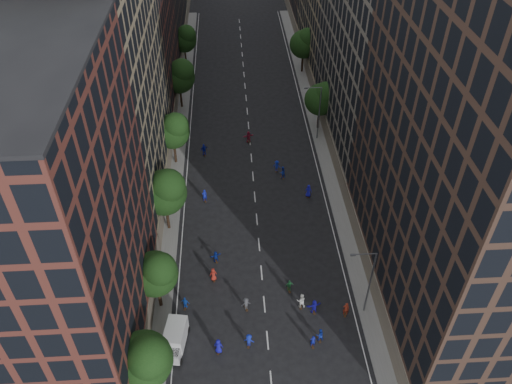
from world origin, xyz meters
TOP-DOWN VIEW (x-y plane):
  - ground at (0.00, 40.00)m, footprint 240.00×240.00m
  - sidewalk_left at (-12.00, 47.50)m, footprint 4.00×105.00m
  - sidewalk_right at (12.00, 47.50)m, footprint 4.00×105.00m
  - bldg_left_a at (-19.00, 11.00)m, footprint 14.00×22.00m
  - bldg_left_b at (-19.00, 35.00)m, footprint 14.00×26.00m
  - bldg_left_c at (-19.00, 58.00)m, footprint 14.00×20.00m
  - bldg_right_a at (19.00, 15.00)m, footprint 14.00×30.00m
  - bldg_right_b at (19.00, 44.00)m, footprint 14.00×28.00m
  - tree_left_0 at (-11.01, 3.85)m, footprint 5.20×5.20m
  - tree_left_1 at (-11.02, 13.86)m, footprint 4.80×4.80m
  - tree_left_2 at (-10.99, 25.83)m, footprint 5.60×5.60m
  - tree_left_3 at (-11.02, 39.85)m, footprint 5.00×5.00m
  - tree_left_4 at (-11.00, 55.84)m, footprint 5.40×5.40m
  - tree_left_5 at (-11.02, 71.86)m, footprint 4.80×4.80m
  - tree_right_a at (11.38, 47.85)m, footprint 5.00×5.00m
  - tree_right_b at (11.39, 67.85)m, footprint 5.20×5.20m
  - streetlamp_near at (10.37, 12.00)m, footprint 2.64×0.22m
  - streetlamp_far at (10.37, 45.00)m, footprint 2.64×0.22m
  - cargo_van at (-9.28, 8.88)m, footprint 2.73×4.68m
  - skater_0 at (-4.96, 7.98)m, footprint 1.02×0.79m
  - skater_1 at (4.47, 8.11)m, footprint 0.60×0.42m
  - skater_2 at (5.26, 8.74)m, footprint 0.86×0.70m
  - skater_3 at (-1.91, 8.53)m, footprint 1.16×0.84m
  - skater_4 at (-8.50, 13.55)m, footprint 1.01×0.69m
  - skater_5 at (5.20, 12.18)m, footprint 1.73×0.88m
  - skater_6 at (-5.52, 17.28)m, footprint 0.94×0.71m
  - skater_7 at (8.50, 11.65)m, footprint 0.74×0.57m
  - skater_8 at (3.91, 12.96)m, footprint 0.97×0.77m
  - skater_9 at (-2.02, 13.03)m, footprint 1.16×0.85m
  - skater_10 at (2.89, 15.21)m, footprint 0.99×0.55m
  - skater_11 at (-5.26, 20.07)m, footprint 1.47×0.95m
  - skater_12 at (7.26, 31.16)m, footprint 1.04×0.83m
  - skater_13 at (-6.78, 31.06)m, footprint 0.79×0.66m
  - skater_14 at (4.14, 35.44)m, footprint 1.10×1.00m
  - skater_15 at (3.49, 37.08)m, footprint 1.28×1.04m
  - skater_16 at (-7.03, 41.60)m, footprint 1.22×0.83m
  - skater_17 at (-0.22, 44.70)m, footprint 1.79×1.01m

SIDE VIEW (x-z plane):
  - ground at x=0.00m, z-range 0.00..0.00m
  - sidewalk_left at x=-12.00m, z-range 0.00..0.15m
  - sidewalk_right at x=12.00m, z-range 0.00..0.15m
  - skater_11 at x=-5.26m, z-range 0.00..1.52m
  - skater_1 at x=4.47m, z-range 0.00..1.54m
  - skater_10 at x=2.89m, z-range 0.00..1.60m
  - skater_4 at x=-8.50m, z-range 0.00..1.60m
  - skater_9 at x=-2.02m, z-range 0.00..1.61m
  - skater_3 at x=-1.91m, z-range 0.00..1.62m
  - skater_2 at x=5.26m, z-range 0.00..1.64m
  - skater_6 at x=-5.52m, z-range 0.00..1.73m
  - skater_15 at x=3.49m, z-range 0.00..1.73m
  - skater_5 at x=5.20m, z-range 0.00..1.78m
  - skater_7 at x=8.50m, z-range 0.00..1.84m
  - skater_17 at x=-0.22m, z-range 0.00..1.84m
  - skater_14 at x=4.14m, z-range 0.00..1.85m
  - skater_13 at x=-6.78m, z-range 0.00..1.85m
  - skater_0 at x=-4.96m, z-range 0.00..1.86m
  - skater_12 at x=7.26m, z-range 0.00..1.86m
  - skater_8 at x=3.91m, z-range 0.00..1.92m
  - skater_16 at x=-7.03m, z-range 0.00..1.93m
  - cargo_van at x=-9.28m, z-range 0.06..2.42m
  - streetlamp_near at x=10.37m, z-range 0.64..9.70m
  - streetlamp_far at x=10.37m, z-range 0.64..9.70m
  - tree_left_1 at x=-11.02m, z-range 1.45..9.66m
  - tree_right_a at x=11.38m, z-range 1.43..9.83m
  - tree_left_5 at x=-11.02m, z-range 1.51..9.84m
  - tree_left_3 at x=-11.02m, z-range 1.53..10.11m
  - tree_left_0 at x=-11.01m, z-range 1.54..10.37m
  - tree_right_b at x=11.39m, z-range 1.54..10.37m
  - tree_left_4 at x=-11.00m, z-range 1.56..10.63m
  - tree_left_2 at x=-10.99m, z-range 1.63..11.08m
  - bldg_left_c at x=-19.00m, z-range 0.00..28.00m
  - bldg_left_a at x=-19.00m, z-range 0.00..30.00m
  - bldg_right_b at x=19.00m, z-range 0.00..33.00m
  - bldg_left_b at x=-19.00m, z-range 0.00..34.00m
  - bldg_right_a at x=19.00m, z-range 0.00..36.00m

